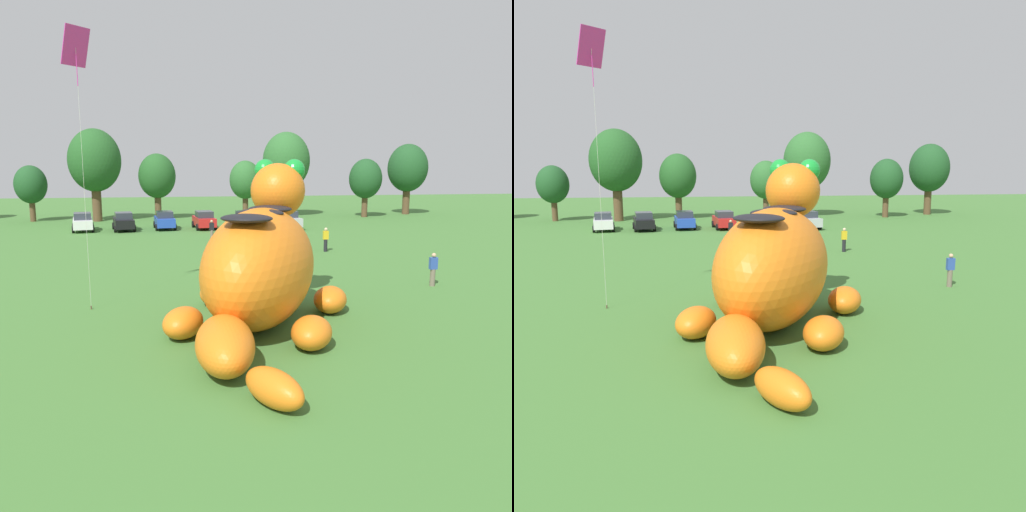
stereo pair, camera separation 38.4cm
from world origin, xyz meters
The scene contains 19 objects.
ground_plane centered at (0.00, 0.00, 0.00)m, with size 160.00×160.00×0.00m, color #427533.
giant_inflatable_creature centered at (-0.22, -0.05, 2.32)m, with size 8.13×12.73×6.36m.
car_white centered at (-12.10, 30.01, 0.86)m, with size 2.47×4.34×1.72m.
car_black centered at (-8.38, 29.83, 0.86)m, with size 2.48×4.34×1.72m.
car_blue centered at (-4.60, 30.39, 0.86)m, with size 2.29×4.27×1.72m.
car_red centered at (-0.83, 30.01, 0.86)m, with size 2.34×4.29×1.72m.
car_yellow centered at (3.03, 29.29, 0.86)m, with size 2.24×4.25×1.72m.
car_silver centered at (7.09, 29.01, 0.86)m, with size 2.50×4.34×1.72m.
tree_left centered at (-18.93, 39.22, 3.95)m, with size 3.41×3.41×6.05m.
tree_mid_left centered at (-12.02, 38.43, 6.48)m, with size 5.59×5.59×9.91m.
tree_centre_left centered at (-5.52, 39.57, 4.80)m, with size 4.13×4.13×7.34m.
tree_centre centered at (4.60, 40.55, 4.30)m, with size 3.71×3.71×6.58m.
tree_centre_right centered at (9.49, 40.63, 6.47)m, with size 5.57×5.57×9.89m.
tree_mid_right centered at (18.50, 38.34, 4.44)m, with size 3.82×3.82×6.79m.
tree_right centered at (24.89, 40.95, 5.64)m, with size 4.86×4.86×8.62m.
spectator_near_inflatable centered at (9.47, 4.76, 0.85)m, with size 0.38×0.26×1.71m.
spectator_mid_field centered at (7.05, 15.66, 0.85)m, with size 0.38×0.26×1.71m.
spectator_by_cars centered at (-0.63, 21.95, 0.85)m, with size 0.38×0.26×1.71m.
tethered_flying_kite centered at (-7.07, 3.02, 10.47)m, with size 1.13×1.13×11.40m.
Camera 1 is at (-3.27, -18.71, 6.12)m, focal length 35.45 mm.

